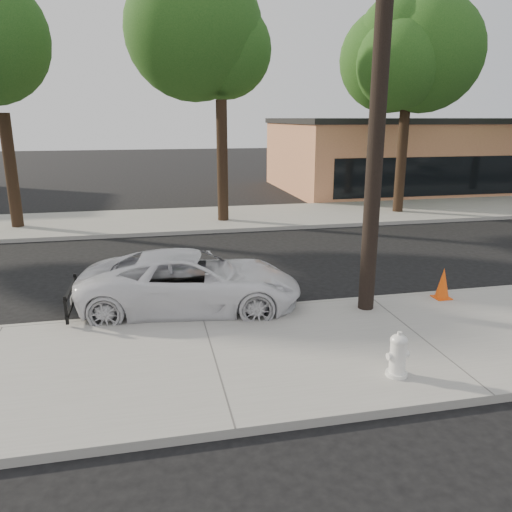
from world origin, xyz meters
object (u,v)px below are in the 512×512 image
utility_pole (379,92)px  traffic_cone (443,284)px  fire_hydrant (398,356)px  police_cruiser (192,282)px

utility_pole → traffic_cone: 4.65m
fire_hydrant → traffic_cone: size_ratio=1.00×
fire_hydrant → traffic_cone: bearing=44.9°
fire_hydrant → utility_pole: bearing=71.6°
police_cruiser → traffic_cone: 5.80m
traffic_cone → utility_pole: bearing=-174.3°
police_cruiser → fire_hydrant: 4.96m
fire_hydrant → police_cruiser: bearing=123.1°
police_cruiser → traffic_cone: police_cruiser is taller
police_cruiser → traffic_cone: size_ratio=6.73×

